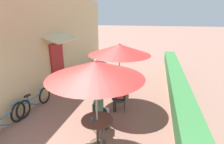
{
  "coord_description": "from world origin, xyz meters",
  "views": [
    {
      "loc": [
        1.86,
        -1.89,
        3.24
      ],
      "look_at": [
        0.15,
        4.83,
        1.0
      ],
      "focal_mm": 28.0,
      "sensor_mm": 36.0,
      "label": 1
    }
  ],
  "objects_px": {
    "cafe_chair_near_right": "(98,112)",
    "seated_patron_mid_right": "(119,78)",
    "patio_umbrella_mid": "(120,50)",
    "cafe_chair_mid_right": "(117,82)",
    "coffee_cup_near": "(92,120)",
    "bicycle_second": "(35,102)",
    "seated_patron_near_right": "(101,107)",
    "patio_table_near": "(97,126)",
    "coffee_cup_mid": "(121,81)",
    "seated_patron_mid_left": "(119,93)",
    "cafe_chair_mid_left": "(122,97)",
    "patio_umbrella_near": "(96,69)",
    "bicycle_leaning": "(5,121)",
    "patio_table_mid": "(119,88)"
  },
  "relations": [
    {
      "from": "cafe_chair_near_right",
      "to": "seated_patron_mid_right",
      "type": "distance_m",
      "value": 2.59
    },
    {
      "from": "patio_umbrella_mid",
      "to": "cafe_chair_mid_right",
      "type": "relative_size",
      "value": 2.65
    },
    {
      "from": "coffee_cup_near",
      "to": "bicycle_second",
      "type": "distance_m",
      "value": 2.94
    },
    {
      "from": "seated_patron_near_right",
      "to": "coffee_cup_near",
      "type": "xyz_separation_m",
      "value": [
        0.02,
        -0.84,
        0.1
      ]
    },
    {
      "from": "cafe_chair_near_right",
      "to": "bicycle_second",
      "type": "distance_m",
      "value": 2.54
    },
    {
      "from": "patio_table_near",
      "to": "coffee_cup_mid",
      "type": "distance_m",
      "value": 2.73
    },
    {
      "from": "seated_patron_near_right",
      "to": "seated_patron_mid_left",
      "type": "distance_m",
      "value": 1.14
    },
    {
      "from": "patio_umbrella_mid",
      "to": "seated_patron_mid_right",
      "type": "relative_size",
      "value": 1.84
    },
    {
      "from": "bicycle_second",
      "to": "seated_patron_mid_left",
      "type": "bearing_deg",
      "value": 15.69
    },
    {
      "from": "seated_patron_near_right",
      "to": "bicycle_second",
      "type": "distance_m",
      "value": 2.66
    },
    {
      "from": "cafe_chair_mid_left",
      "to": "bicycle_second",
      "type": "distance_m",
      "value": 3.1
    },
    {
      "from": "patio_umbrella_near",
      "to": "cafe_chair_mid_right",
      "type": "distance_m",
      "value": 3.62
    },
    {
      "from": "seated_patron_mid_left",
      "to": "cafe_chair_mid_right",
      "type": "bearing_deg",
      "value": 1.59
    },
    {
      "from": "coffee_cup_near",
      "to": "seated_patron_near_right",
      "type": "bearing_deg",
      "value": 91.47
    },
    {
      "from": "patio_umbrella_near",
      "to": "seated_patron_near_right",
      "type": "relative_size",
      "value": 1.84
    },
    {
      "from": "seated_patron_near_right",
      "to": "coffee_cup_mid",
      "type": "xyz_separation_m",
      "value": [
        0.17,
        1.99,
        0.1
      ]
    },
    {
      "from": "cafe_chair_mid_left",
      "to": "coffee_cup_mid",
      "type": "distance_m",
      "value": 0.93
    },
    {
      "from": "cafe_chair_mid_left",
      "to": "bicycle_second",
      "type": "xyz_separation_m",
      "value": [
        -3.01,
        -0.73,
        -0.18
      ]
    },
    {
      "from": "patio_umbrella_near",
      "to": "cafe_chair_mid_left",
      "type": "height_order",
      "value": "patio_umbrella_near"
    },
    {
      "from": "seated_patron_mid_right",
      "to": "coffee_cup_mid",
      "type": "xyz_separation_m",
      "value": [
        0.17,
        -0.57,
        0.1
      ]
    },
    {
      "from": "patio_umbrella_mid",
      "to": "coffee_cup_near",
      "type": "bearing_deg",
      "value": -92.71
    },
    {
      "from": "patio_umbrella_mid",
      "to": "bicycle_leaning",
      "type": "xyz_separation_m",
      "value": [
        -2.77,
        -2.73,
        -1.72
      ]
    },
    {
      "from": "coffee_cup_near",
      "to": "coffee_cup_mid",
      "type": "bearing_deg",
      "value": 86.91
    },
    {
      "from": "coffee_cup_mid",
      "to": "bicycle_leaning",
      "type": "distance_m",
      "value": 4.04
    },
    {
      "from": "bicycle_leaning",
      "to": "coffee_cup_mid",
      "type": "bearing_deg",
      "value": 42.09
    },
    {
      "from": "coffee_cup_near",
      "to": "cafe_chair_mid_right",
      "type": "xyz_separation_m",
      "value": [
        -0.12,
        3.37,
        -0.27
      ]
    },
    {
      "from": "cafe_chair_near_right",
      "to": "patio_umbrella_near",
      "type": "bearing_deg",
      "value": 5.88
    },
    {
      "from": "patio_table_near",
      "to": "coffee_cup_near",
      "type": "xyz_separation_m",
      "value": [
        -0.1,
        -0.1,
        0.24
      ]
    },
    {
      "from": "seated_patron_mid_left",
      "to": "bicycle_second",
      "type": "xyz_separation_m",
      "value": [
        -2.9,
        -0.71,
        -0.36
      ]
    },
    {
      "from": "cafe_chair_mid_left",
      "to": "bicycle_second",
      "type": "height_order",
      "value": "cafe_chair_mid_left"
    },
    {
      "from": "cafe_chair_mid_right",
      "to": "coffee_cup_mid",
      "type": "bearing_deg",
      "value": 13.12
    },
    {
      "from": "patio_umbrella_near",
      "to": "cafe_chair_mid_right",
      "type": "xyz_separation_m",
      "value": [
        -0.23,
        3.27,
        -1.55
      ]
    },
    {
      "from": "seated_patron_mid_left",
      "to": "patio_table_near",
      "type": "bearing_deg",
      "value": 161.41
    },
    {
      "from": "patio_table_near",
      "to": "cafe_chair_mid_left",
      "type": "xyz_separation_m",
      "value": [
        0.27,
        1.86,
        -0.03
      ]
    },
    {
      "from": "patio_umbrella_mid",
      "to": "bicycle_second",
      "type": "xyz_separation_m",
      "value": [
        -2.76,
        -1.44,
        -1.73
      ]
    },
    {
      "from": "cafe_chair_mid_left",
      "to": "cafe_chair_mid_right",
      "type": "height_order",
      "value": "same"
    },
    {
      "from": "cafe_chair_mid_right",
      "to": "bicycle_leaning",
      "type": "bearing_deg",
      "value": -49.91
    },
    {
      "from": "patio_umbrella_near",
      "to": "seated_patron_mid_left",
      "type": "height_order",
      "value": "patio_umbrella_near"
    },
    {
      "from": "patio_table_near",
      "to": "patio_umbrella_mid",
      "type": "distance_m",
      "value": 2.98
    },
    {
      "from": "patio_umbrella_near",
      "to": "seated_patron_mid_left",
      "type": "relative_size",
      "value": 1.84
    },
    {
      "from": "cafe_chair_mid_left",
      "to": "seated_patron_mid_left",
      "type": "relative_size",
      "value": 0.7
    },
    {
      "from": "patio_table_mid",
      "to": "bicycle_leaning",
      "type": "height_order",
      "value": "patio_table_mid"
    },
    {
      "from": "coffee_cup_near",
      "to": "coffee_cup_mid",
      "type": "height_order",
      "value": "same"
    },
    {
      "from": "seated_patron_mid_left",
      "to": "bicycle_second",
      "type": "relative_size",
      "value": 0.72
    },
    {
      "from": "patio_umbrella_near",
      "to": "seated_patron_near_right",
      "type": "bearing_deg",
      "value": 99.7
    },
    {
      "from": "cafe_chair_near_right",
      "to": "coffee_cup_mid",
      "type": "xyz_separation_m",
      "value": [
        0.28,
        2.01,
        0.27
      ]
    },
    {
      "from": "coffee_cup_mid",
      "to": "patio_umbrella_mid",
      "type": "bearing_deg",
      "value": -99.52
    },
    {
      "from": "patio_umbrella_near",
      "to": "seated_patron_near_right",
      "type": "height_order",
      "value": "patio_umbrella_near"
    },
    {
      "from": "seated_patron_mid_right",
      "to": "bicycle_second",
      "type": "distance_m",
      "value": 3.42
    },
    {
      "from": "patio_umbrella_near",
      "to": "coffee_cup_mid",
      "type": "height_order",
      "value": "patio_umbrella_near"
    }
  ]
}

